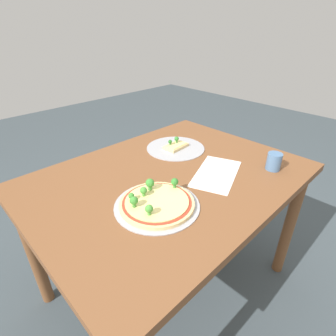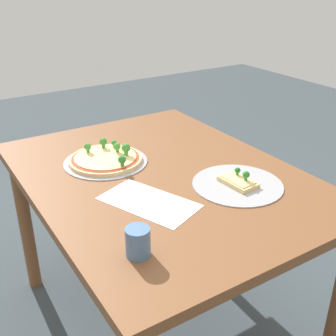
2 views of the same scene
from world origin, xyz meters
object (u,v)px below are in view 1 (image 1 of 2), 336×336
at_px(dining_table, 170,191).
at_px(pizza_tray_whole, 156,202).
at_px(drinking_cup, 274,161).
at_px(pizza_tray_slice, 176,147).

relative_size(dining_table, pizza_tray_whole, 3.78).
relative_size(dining_table, drinking_cup, 15.02).
distance_m(pizza_tray_whole, drinking_cup, 0.61).
relative_size(pizza_tray_whole, pizza_tray_slice, 1.03).
bearing_deg(pizza_tray_slice, pizza_tray_whole, 36.19).
xyz_separation_m(pizza_tray_slice, drinking_cup, (-0.16, 0.49, 0.03)).
bearing_deg(drinking_cup, pizza_tray_slice, -71.63).
relative_size(pizza_tray_whole, drinking_cup, 3.97).
height_order(dining_table, pizza_tray_slice, pizza_tray_slice).
height_order(pizza_tray_whole, pizza_tray_slice, pizza_tray_whole).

